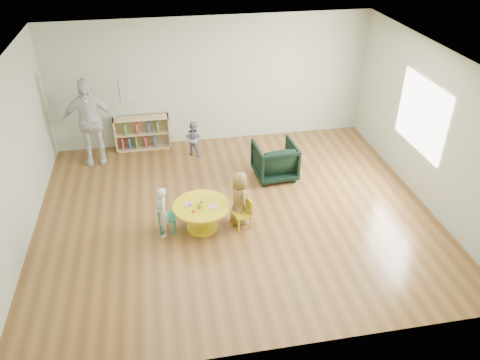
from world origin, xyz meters
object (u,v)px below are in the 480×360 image
(bookshelf, at_px, (142,133))
(child_left, at_px, (162,212))
(toddler, at_px, (193,138))
(armchair, at_px, (275,160))
(kid_chair_left, at_px, (165,216))
(activity_table, at_px, (202,212))
(adult_caretaker, at_px, (89,122))
(child_right, at_px, (239,199))
(kid_chair_right, at_px, (244,212))

(bookshelf, distance_m, child_left, 3.26)
(toddler, bearing_deg, bookshelf, 2.85)
(armchair, bearing_deg, child_left, 29.30)
(kid_chair_left, bearing_deg, activity_table, 87.71)
(activity_table, relative_size, bookshelf, 0.80)
(activity_table, relative_size, adult_caretaker, 0.52)
(adult_caretaker, bearing_deg, kid_chair_left, -66.34)
(adult_caretaker, bearing_deg, toddler, -4.68)
(armchair, bearing_deg, kid_chair_left, 27.89)
(kid_chair_left, bearing_deg, toddler, 166.40)
(toddler, bearing_deg, child_left, 102.51)
(kid_chair_left, xyz_separation_m, toddler, (0.74, 2.62, 0.10))
(kid_chair_left, height_order, child_right, child_right)
(kid_chair_right, relative_size, child_left, 0.60)
(activity_table, relative_size, kid_chair_right, 1.78)
(armchair, xyz_separation_m, child_right, (-0.97, -1.40, 0.13))
(kid_chair_left, bearing_deg, adult_caretaker, -150.86)
(activity_table, distance_m, kid_chair_right, 0.72)
(bookshelf, xyz_separation_m, child_left, (0.32, -3.25, 0.08))
(activity_table, xyz_separation_m, kid_chair_left, (-0.62, 0.05, -0.04))
(bookshelf, distance_m, child_right, 3.56)
(kid_chair_right, bearing_deg, kid_chair_left, 68.23)
(activity_table, xyz_separation_m, armchair, (1.63, 1.44, 0.04))
(child_right, bearing_deg, kid_chair_right, -165.29)
(child_left, relative_size, toddler, 1.14)
(kid_chair_left, relative_size, kid_chair_right, 1.00)
(bookshelf, height_order, armchair, bookshelf)
(kid_chair_right, distance_m, armchair, 1.76)
(kid_chair_right, xyz_separation_m, bookshelf, (-1.69, 3.26, 0.08))
(bookshelf, distance_m, adult_caretaker, 1.24)
(bookshelf, bearing_deg, toddler, -25.58)
(adult_caretaker, bearing_deg, armchair, -22.81)
(bookshelf, height_order, child_right, child_right)
(bookshelf, xyz_separation_m, child_right, (1.63, -3.16, 0.14))
(bookshelf, relative_size, toddler, 1.53)
(kid_chair_left, xyz_separation_m, armchair, (2.26, 1.39, 0.08))
(activity_table, height_order, child_left, child_left)
(armchair, distance_m, toddler, 1.95)
(child_left, bearing_deg, child_right, 85.13)
(kid_chair_right, bearing_deg, bookshelf, 10.40)
(kid_chair_left, relative_size, armchair, 0.66)
(armchair, bearing_deg, child_right, 51.39)
(child_right, height_order, adult_caretaker, adult_caretaker)
(activity_table, bearing_deg, child_right, 3.53)
(kid_chair_right, height_order, child_left, child_left)
(child_right, height_order, toddler, child_right)
(armchair, distance_m, child_left, 2.73)
(bookshelf, relative_size, child_left, 1.34)
(activity_table, bearing_deg, kid_chair_right, -4.91)
(child_right, bearing_deg, adult_caretaker, 29.67)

